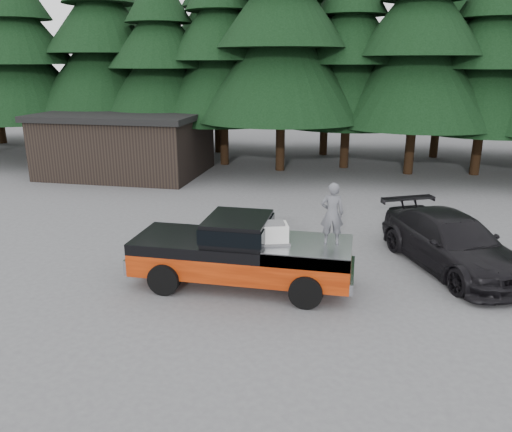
% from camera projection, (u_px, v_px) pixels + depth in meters
% --- Properties ---
extents(ground, '(120.00, 120.00, 0.00)m').
position_uv_depth(ground, '(234.00, 273.00, 14.42)').
color(ground, '#515154').
rests_on(ground, ground).
extents(pickup_truck, '(6.00, 2.04, 1.33)m').
position_uv_depth(pickup_truck, '(242.00, 262.00, 13.48)').
color(pickup_truck, '#C33B0C').
rests_on(pickup_truck, ground).
extents(truck_cab, '(1.66, 1.90, 0.59)m').
position_uv_depth(truck_cab, '(238.00, 228.00, 13.21)').
color(truck_cab, black).
rests_on(truck_cab, pickup_truck).
extents(air_compressor, '(0.86, 0.78, 0.49)m').
position_uv_depth(air_compressor, '(274.00, 234.00, 12.93)').
color(air_compressor, silver).
rests_on(air_compressor, pickup_truck).
extents(man_on_bed, '(0.64, 0.47, 1.63)m').
position_uv_depth(man_on_bed, '(332.00, 214.00, 12.67)').
color(man_on_bed, '#56565D').
rests_on(man_on_bed, pickup_truck).
extents(parked_car, '(4.37, 5.84, 1.57)m').
position_uv_depth(parked_car, '(452.00, 242.00, 14.57)').
color(parked_car, black).
rests_on(parked_car, ground).
extents(utility_building, '(8.40, 6.40, 3.30)m').
position_uv_depth(utility_building, '(127.00, 143.00, 26.91)').
color(utility_building, black).
rests_on(utility_building, ground).
extents(treeline, '(60.15, 16.05, 17.50)m').
position_uv_depth(treeline, '(314.00, 27.00, 28.15)').
color(treeline, black).
rests_on(treeline, ground).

